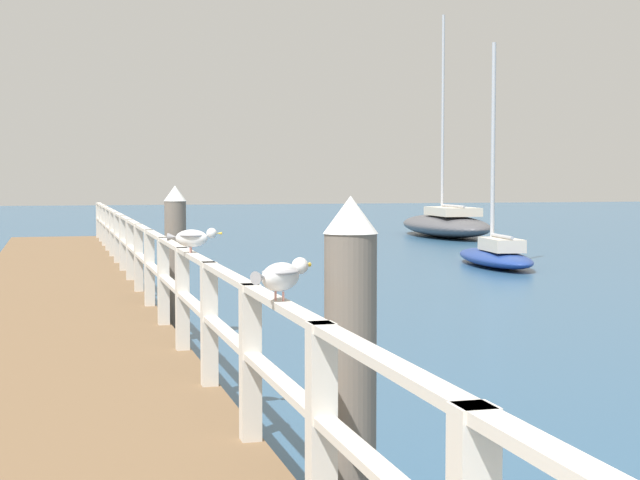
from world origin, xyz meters
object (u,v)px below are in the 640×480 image
Objects in this scene: dock_piling_near at (350,383)px; seagull_foreground at (281,275)px; seagull_background at (193,237)px; boat_4 at (445,224)px; dock_piling_far at (176,262)px; boat_2 at (495,254)px.

seagull_foreground is (-0.37, 0.01, 0.59)m from dock_piling_near.
dock_piling_near is 4.40× the size of seagull_background.
boat_4 is at bearing 175.03° from seagull_background.
dock_piling_far is (0.00, 7.84, 0.00)m from dock_piling_near.
boat_4 is at bearing 80.26° from boat_2.
dock_piling_far reaches higher than seagull_background.
dock_piling_far is 4.40× the size of seagull_background.
boat_2 is (8.68, 16.63, -0.71)m from dock_piling_near.
boat_4 reaches higher than seagull_background.
boat_4 is (12.60, 28.36, -1.15)m from seagull_foreground.
seagull_background is 0.09× the size of boat_2.
seagull_foreground is at bearing -110.15° from boat_4.
seagull_foreground is 0.05× the size of boat_4.
seagull_foreground is at bearing -111.53° from boat_2.
seagull_foreground is 0.07× the size of boat_2.
boat_2 is 0.67× the size of boat_4.
dock_piling_far reaches higher than seagull_foreground.
dock_piling_near is 3.50m from seagull_background.
boat_2 reaches higher than seagull_foreground.
seagull_background is at bearing -117.39° from boat_2.
boat_4 reaches higher than boat_2.
seagull_background is (-0.37, 3.43, 0.59)m from dock_piling_near.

